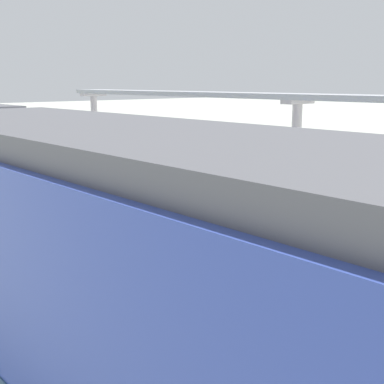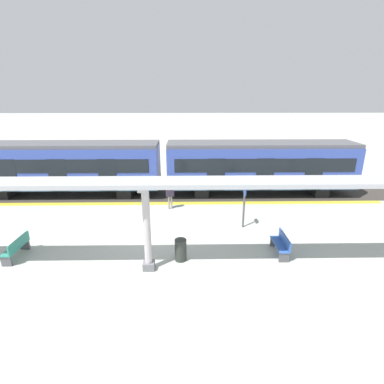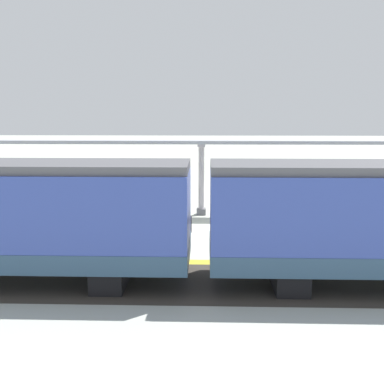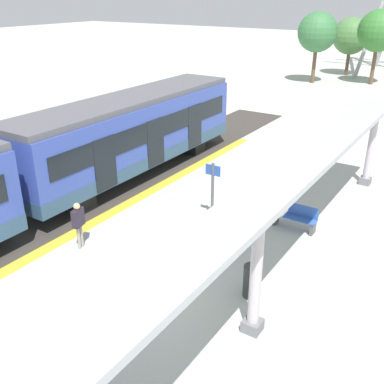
{
  "view_description": "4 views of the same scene",
  "coord_description": "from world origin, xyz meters",
  "views": [
    {
      "loc": [
        -8.39,
        -8.55,
        3.91
      ],
      "look_at": [
        0.4,
        1.21,
        1.07
      ],
      "focal_mm": 47.76,
      "sensor_mm": 36.0,
      "label": 1
    },
    {
      "loc": [
        13.52,
        1.71,
        6.53
      ],
      "look_at": [
        -1.84,
        1.98,
        1.36
      ],
      "focal_mm": 27.77,
      "sensor_mm": 36.0,
      "label": 2
    },
    {
      "loc": [
        -17.82,
        -0.02,
        4.77
      ],
      "look_at": [
        0.15,
        0.55,
        1.68
      ],
      "focal_mm": 42.02,
      "sensor_mm": 36.0,
      "label": 3
    },
    {
      "loc": [
        6.95,
        -7.76,
        7.51
      ],
      "look_at": [
        -0.43,
        3.54,
        1.47
      ],
      "focal_mm": 42.09,
      "sensor_mm": 36.0,
      "label": 4
    }
  ],
  "objects": [
    {
      "name": "canopy_pillar_second",
      "position": [
        3.48,
        0.21,
        1.74
      ],
      "size": [
        1.1,
        0.44,
        3.43
      ],
      "color": "slate",
      "rests_on": "ground"
    },
    {
      "name": "canopy_beam",
      "position": [
        3.48,
        -0.01,
        3.51
      ],
      "size": [
        1.2,
        22.86,
        0.16
      ],
      "primitive_type": "cube",
      "color": "#A8AAB2",
      "rests_on": "canopy_pillar_nearest"
    },
    {
      "name": "canopy_pillar_third",
      "position": [
        3.48,
        11.02,
        1.74
      ],
      "size": [
        1.1,
        0.44,
        3.43
      ],
      "color": "slate",
      "rests_on": "ground"
    },
    {
      "name": "platform_info_sign",
      "position": [
        -0.23,
        4.55,
        1.33
      ],
      "size": [
        0.56,
        0.1,
        2.2
      ],
      "color": "#4C4C51",
      "rests_on": "ground"
    },
    {
      "name": "ground_plane",
      "position": [
        0.0,
        0.0,
        0.0
      ],
      "size": [
        176.0,
        176.0,
        0.0
      ],
      "primitive_type": "plane",
      "color": "#AAAFA3"
    },
    {
      "name": "passenger_waiting_near_edge",
      "position": [
        -2.82,
        0.71,
        0.98
      ],
      "size": [
        0.31,
        0.49,
        1.56
      ],
      "color": "gray",
      "rests_on": "ground"
    },
    {
      "name": "train_near_carriage",
      "position": [
        -5.53,
        -6.24,
        1.83
      ],
      "size": [
        2.65,
        12.22,
        3.48
      ],
      "color": "#32479E",
      "rests_on": "ground"
    },
    {
      "name": "tactile_edge_strip",
      "position": [
        -3.69,
        0.0,
        0.0
      ],
      "size": [
        0.49,
        27.71,
        0.01
      ],
      "primitive_type": "cube",
      "color": "gold",
      "rests_on": "ground"
    },
    {
      "name": "bench_mid_platform",
      "position": [
        2.41,
        5.69,
        0.44
      ],
      "size": [
        1.5,
        0.45,
        0.86
      ],
      "color": "#2F56A5",
      "rests_on": "ground"
    },
    {
      "name": "trash_bin",
      "position": [
        2.85,
        1.44,
        0.46
      ],
      "size": [
        0.48,
        0.48,
        0.92
      ],
      "primitive_type": "cylinder",
      "color": "#2C312C",
      "rests_on": "ground"
    }
  ]
}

